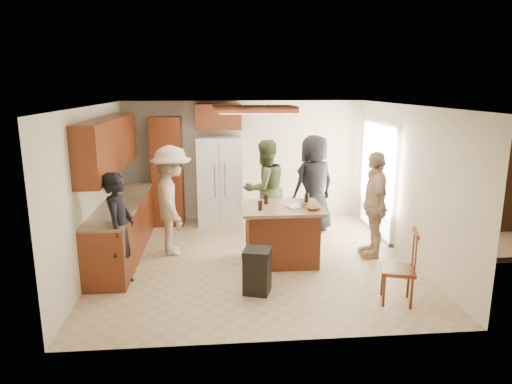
{
  "coord_description": "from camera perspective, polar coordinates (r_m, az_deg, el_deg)",
  "views": [
    {
      "loc": [
        -0.64,
        -7.06,
        2.79
      ],
      "look_at": [
        0.0,
        -0.04,
        1.15
      ],
      "focal_mm": 32.0,
      "sensor_mm": 36.0,
      "label": 1
    }
  ],
  "objects": [
    {
      "name": "trash_bin",
      "position": [
        6.35,
        0.16,
        -9.8
      ],
      "size": [
        0.44,
        0.44,
        0.63
      ],
      "color": "black",
      "rests_on": "ground"
    },
    {
      "name": "person_behind_left",
      "position": [
        8.54,
        1.1,
        0.43
      ],
      "size": [
        1.05,
        0.9,
        1.84
      ],
      "primitive_type": "imported",
      "rotation": [
        0.0,
        0.0,
        3.63
      ],
      "color": "#3F4427",
      "rests_on": "ground"
    },
    {
      "name": "person_front_left",
      "position": [
        6.67,
        -16.7,
        -4.59
      ],
      "size": [
        0.48,
        0.63,
        1.65
      ],
      "primitive_type": "imported",
      "rotation": [
        0.0,
        0.0,
        1.5
      ],
      "color": "black",
      "rests_on": "ground"
    },
    {
      "name": "spindle_chair",
      "position": [
        6.31,
        17.48,
        -9.28
      ],
      "size": [
        0.52,
        0.52,
        0.99
      ],
      "color": "maroon",
      "rests_on": "ground"
    },
    {
      "name": "kitchen_island",
      "position": [
        7.38,
        3.18,
        -5.23
      ],
      "size": [
        1.28,
        1.03,
        0.93
      ],
      "color": "#A84C2B",
      "rests_on": "ground"
    },
    {
      "name": "person_behind_right",
      "position": [
        8.87,
        7.25,
        0.99
      ],
      "size": [
        1.1,
        0.96,
        1.9
      ],
      "primitive_type": "imported",
      "rotation": [
        0.0,
        0.0,
        3.62
      ],
      "color": "black",
      "rests_on": "ground"
    },
    {
      "name": "refrigerator",
      "position": [
        9.37,
        -4.57,
        1.41
      ],
      "size": [
        0.9,
        0.76,
        1.8
      ],
      "color": "white",
      "rests_on": "ground"
    },
    {
      "name": "person_counter",
      "position": [
        7.75,
        -10.47,
        -1.07
      ],
      "size": [
        0.77,
        1.28,
        1.85
      ],
      "primitive_type": "imported",
      "rotation": [
        0.0,
        0.0,
        1.76
      ],
      "color": "tan",
      "rests_on": "ground"
    },
    {
      "name": "island_items",
      "position": [
        7.19,
        5.1,
        -1.64
      ],
      "size": [
        0.99,
        0.64,
        0.15
      ],
      "color": "silver",
      "rests_on": "kitchen_island"
    },
    {
      "name": "back_wall_units",
      "position": [
        9.39,
        -9.43,
        4.27
      ],
      "size": [
        1.8,
        0.6,
        2.45
      ],
      "color": "maroon",
      "rests_on": "ground"
    },
    {
      "name": "left_cabinetry",
      "position": [
        7.85,
        -16.87,
        -1.01
      ],
      "size": [
        0.64,
        3.0,
        2.3
      ],
      "color": "maroon",
      "rests_on": "ground"
    },
    {
      "name": "room_shell",
      "position": [
        10.23,
        24.24,
        1.07
      ],
      "size": [
        8.0,
        5.2,
        5.0
      ],
      "color": "tan",
      "rests_on": "ground"
    },
    {
      "name": "person_side_right",
      "position": [
        7.79,
        14.57,
        -1.51
      ],
      "size": [
        0.65,
        1.09,
        1.77
      ],
      "primitive_type": "imported",
      "rotation": [
        0.0,
        0.0,
        -1.69
      ],
      "color": "tan",
      "rests_on": "ground"
    }
  ]
}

